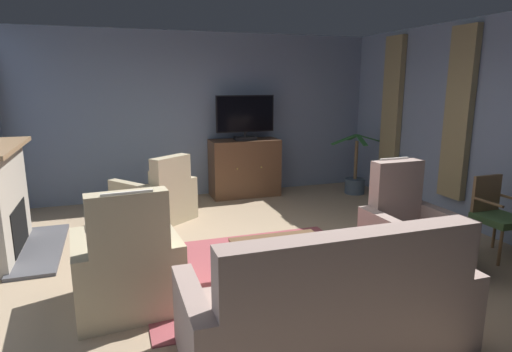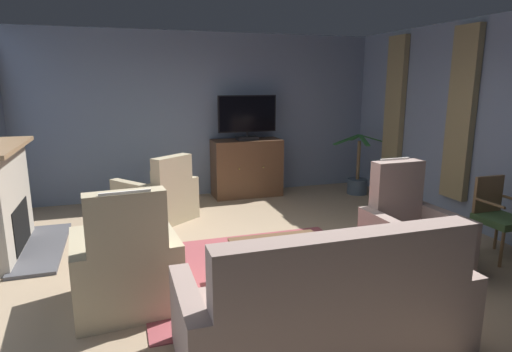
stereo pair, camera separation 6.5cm
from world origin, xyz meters
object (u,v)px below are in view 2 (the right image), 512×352
object	(u,v)px
television	(247,116)
coffee_table	(279,248)
side_chair_far_end	(498,214)
tv_cabinet	(247,169)
armchair_near_window	(126,269)
armchair_beside_cabinet	(158,199)
tv_remote	(264,244)
potted_plant_leafy_by_curtain	(357,181)
armchair_by_fireplace	(411,237)
sofa_floral	(327,312)
fireplace	(0,203)

from	to	relation	value
television	coffee_table	world-z (taller)	television
coffee_table	side_chair_far_end	bearing A→B (deg)	-2.99
television	coffee_table	xyz separation A→B (m)	(-0.66, -3.30, -1.03)
tv_cabinet	armchair_near_window	xyz separation A→B (m)	(-2.13, -3.38, -0.12)
armchair_near_window	armchair_beside_cabinet	bearing A→B (deg)	78.44
tv_remote	armchair_beside_cabinet	xyz separation A→B (m)	(-0.80, 2.43, -0.12)
armchair_near_window	potted_plant_leafy_by_curtain	bearing A→B (deg)	35.23
side_chair_far_end	armchair_by_fireplace	bearing A→B (deg)	178.14
coffee_table	armchair_by_fireplace	world-z (taller)	armchair_by_fireplace
coffee_table	tv_remote	distance (m)	0.18
armchair_near_window	armchair_by_fireplace	world-z (taller)	armchair_near_window
tv_cabinet	sofa_floral	world-z (taller)	sofa_floral
tv_cabinet	armchair_by_fireplace	bearing A→B (deg)	-76.58
tv_cabinet	sofa_floral	size ratio (longest dim) A/B	0.55
armchair_near_window	coffee_table	bearing A→B (deg)	0.86
sofa_floral	coffee_table	bearing A→B (deg)	86.33
side_chair_far_end	potted_plant_leafy_by_curtain	distance (m)	2.99
sofa_floral	armchair_by_fireplace	xyz separation A→B (m)	(1.56, 1.10, 0.01)
tv_remote	armchair_by_fireplace	world-z (taller)	armchair_by_fireplace
television	coffee_table	bearing A→B (deg)	-101.34
armchair_near_window	tv_cabinet	bearing A→B (deg)	57.79
coffee_table	armchair_near_window	size ratio (longest dim) A/B	0.81
fireplace	side_chair_far_end	size ratio (longest dim) A/B	1.80
sofa_floral	armchair_near_window	world-z (taller)	armchair_near_window
tv_remote	sofa_floral	size ratio (longest dim) A/B	0.08
coffee_table	armchair_near_window	distance (m)	1.47
tv_remote	sofa_floral	distance (m)	1.20
armchair_by_fireplace	armchair_beside_cabinet	bearing A→B (deg)	134.21
coffee_table	armchair_by_fireplace	distance (m)	1.49
tv_cabinet	television	world-z (taller)	television
coffee_table	sofa_floral	size ratio (longest dim) A/B	0.44
coffee_table	tv_remote	xyz separation A→B (m)	(-0.17, -0.01, 0.06)
television	fireplace	bearing A→B (deg)	-155.10
potted_plant_leafy_by_curtain	sofa_floral	bearing A→B (deg)	-123.45
armchair_by_fireplace	potted_plant_leafy_by_curtain	size ratio (longest dim) A/B	1.07
tv_cabinet	tv_remote	xyz separation A→B (m)	(-0.83, -3.36, -0.05)
fireplace	potted_plant_leafy_by_curtain	world-z (taller)	fireplace
side_chair_far_end	tv_remote	bearing A→B (deg)	177.32
fireplace	coffee_table	distance (m)	3.29
side_chair_far_end	potted_plant_leafy_by_curtain	world-z (taller)	potted_plant_leafy_by_curtain
television	side_chair_far_end	bearing A→B (deg)	-60.33
tv_cabinet	coffee_table	xyz separation A→B (m)	(-0.66, -3.36, -0.11)
armchair_by_fireplace	tv_remote	bearing A→B (deg)	176.76
armchair_beside_cabinet	potted_plant_leafy_by_curtain	xyz separation A→B (m)	(3.56, 0.42, -0.08)
armchair_beside_cabinet	side_chair_far_end	world-z (taller)	armchair_beside_cabinet
television	tv_remote	bearing A→B (deg)	-104.05
armchair_beside_cabinet	television	bearing A→B (deg)	28.40
tv_remote	armchair_beside_cabinet	size ratio (longest dim) A/B	0.14
tv_remote	side_chair_far_end	size ratio (longest dim) A/B	0.18
armchair_by_fireplace	armchair_beside_cabinet	distance (m)	3.52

